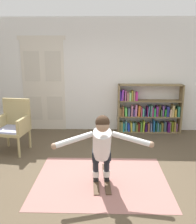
# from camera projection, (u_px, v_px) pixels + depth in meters

# --- Properties ---
(ground_plane) EXTENTS (7.20, 7.20, 0.00)m
(ground_plane) POSITION_uv_depth(u_px,v_px,m) (94.00, 175.00, 4.32)
(ground_plane) COLOR brown
(back_wall) EXTENTS (6.00, 0.10, 2.90)m
(back_wall) POSITION_uv_depth(u_px,v_px,m) (98.00, 76.00, 6.48)
(back_wall) COLOR silver
(back_wall) RESTS_ON ground
(double_door) EXTENTS (1.22, 0.05, 2.45)m
(double_door) POSITION_uv_depth(u_px,v_px,m) (44.00, 84.00, 6.51)
(double_door) COLOR beige
(double_door) RESTS_ON ground
(rug) EXTENTS (2.18, 1.73, 0.01)m
(rug) POSITION_uv_depth(u_px,v_px,m) (101.00, 180.00, 4.14)
(rug) COLOR #9F6B63
(rug) RESTS_ON ground
(bookshelf) EXTENTS (1.64, 0.30, 1.25)m
(bookshelf) POSITION_uv_depth(u_px,v_px,m) (147.00, 113.00, 6.47)
(bookshelf) COLOR olive
(bookshelf) RESTS_ON ground
(wicker_chair) EXTENTS (0.68, 0.68, 1.10)m
(wicker_chair) POSITION_uv_depth(u_px,v_px,m) (13.00, 124.00, 5.25)
(wicker_chair) COLOR tan
(wicker_chair) RESTS_ON ground
(skis_pair) EXTENTS (0.33, 0.93, 0.07)m
(skis_pair) POSITION_uv_depth(u_px,v_px,m) (101.00, 178.00, 4.17)
(skis_pair) COLOR #4D3726
(skis_pair) RESTS_ON rug
(person_skier) EXTENTS (1.47, 0.66, 1.13)m
(person_skier) POSITION_uv_depth(u_px,v_px,m) (102.00, 144.00, 3.80)
(person_skier) COLOR white
(person_skier) RESTS_ON skis_pair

